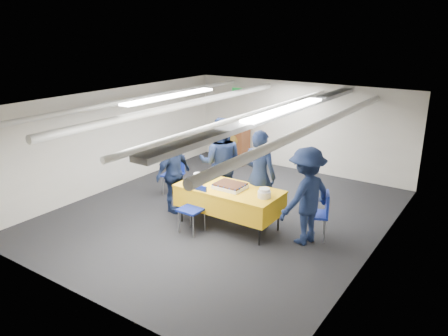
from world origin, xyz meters
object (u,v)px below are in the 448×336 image
at_px(chair_right, 321,210).
at_px(sailor_d, 306,196).
at_px(sailor_a, 259,176).
at_px(sailor_c, 173,174).
at_px(serving_table, 229,198).
at_px(chair_left, 175,170).
at_px(sheet_cake, 230,186).
at_px(sailor_b, 221,163).
at_px(podium, 238,142).
at_px(chair_near, 194,204).

xyz_separation_m(chair_right, sailor_d, (-0.17, -0.29, 0.33)).
xyz_separation_m(sailor_a, sailor_c, (-1.67, -0.55, -0.12)).
distance_m(serving_table, chair_right, 1.69).
xyz_separation_m(chair_left, sailor_d, (3.45, -0.58, 0.33)).
height_order(sheet_cake, sailor_b, sailor_b).
distance_m(podium, sailor_b, 3.04).
distance_m(sailor_b, sailor_c, 1.00).
xyz_separation_m(chair_left, sailor_b, (1.30, -0.04, 0.41)).
bearing_deg(serving_table, sailor_b, 133.22).
relative_size(serving_table, podium, 1.58).
distance_m(serving_table, sailor_c, 1.35).
bearing_deg(podium, sailor_d, -43.26).
xyz_separation_m(serving_table, podium, (-2.02, 3.47, 0.05)).
bearing_deg(sailor_c, chair_near, -116.44).
height_order(chair_near, chair_right, same).
bearing_deg(chair_near, sailor_b, 102.58).
bearing_deg(sailor_a, chair_right, 169.74).
height_order(sheet_cake, sailor_a, sailor_a).
xyz_separation_m(sailor_b, sailor_d, (2.15, -0.54, -0.08)).
xyz_separation_m(podium, sailor_b, (1.31, -2.72, 0.33)).
relative_size(chair_right, sailor_d, 0.50).
bearing_deg(chair_near, serving_table, 50.19).
relative_size(sheet_cake, sailor_b, 0.30).
bearing_deg(sheet_cake, sailor_d, 8.65).
xyz_separation_m(chair_near, sailor_d, (1.87, 0.72, 0.33)).
bearing_deg(podium, chair_near, -68.18).
bearing_deg(chair_right, sheet_cake, -162.37).
height_order(podium, chair_right, podium).
bearing_deg(sheet_cake, chair_right, 17.63).
height_order(chair_left, sailor_d, sailor_d).
height_order(podium, sailor_b, sailor_b).
bearing_deg(sheet_cake, serving_table, 171.43).
height_order(podium, chair_left, podium).
relative_size(chair_right, sailor_b, 0.46).
height_order(chair_right, chair_left, same).
bearing_deg(chair_right, sailor_d, -120.48).
xyz_separation_m(serving_table, sailor_b, (-0.71, 0.75, 0.39)).
bearing_deg(sailor_a, sailor_c, 9.36).
distance_m(chair_near, sailor_d, 2.03).
bearing_deg(serving_table, sheet_cake, -8.57).
bearing_deg(sailor_d, chair_near, -51.80).
bearing_deg(sailor_a, podium, -60.16).
distance_m(serving_table, chair_left, 2.16).
bearing_deg(podium, sailor_a, -51.30).
distance_m(chair_near, chair_left, 2.05).
relative_size(chair_near, sailor_d, 0.50).
bearing_deg(sailor_d, podium, -116.21).
bearing_deg(podium, chair_right, -39.26).
bearing_deg(chair_left, sailor_d, -9.61).
distance_m(chair_right, sailor_d, 0.47).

